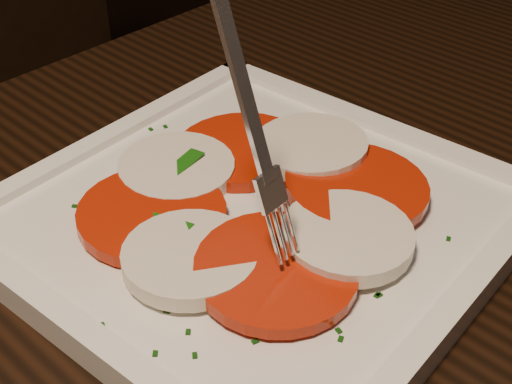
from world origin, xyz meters
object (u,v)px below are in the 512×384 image
object	(u,v)px
chair	(18,100)
plate	(256,221)
fork	(239,109)
table	(427,371)

from	to	relation	value
chair	plate	size ratio (longest dim) A/B	3.29
chair	fork	size ratio (longest dim) A/B	5.90
chair	fork	distance (m)	0.75
table	plate	bearing A→B (deg)	126.03
chair	plate	distance (m)	0.68
plate	chair	bearing A→B (deg)	83.31
table	chair	distance (m)	0.75
plate	fork	bearing A→B (deg)	-140.36
table	fork	bearing A→B (deg)	145.34
chair	plate	world-z (taller)	chair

